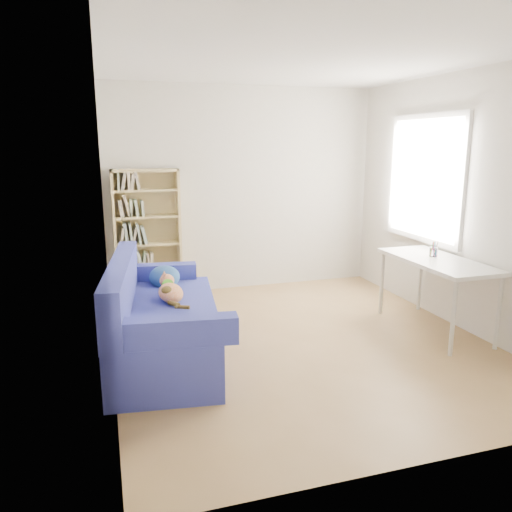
{
  "coord_description": "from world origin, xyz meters",
  "views": [
    {
      "loc": [
        -1.75,
        -4.24,
        1.89
      ],
      "look_at": [
        -0.4,
        0.14,
        0.85
      ],
      "focal_mm": 35.0,
      "sensor_mm": 36.0,
      "label": 1
    }
  ],
  "objects_px": {
    "sofa": "(160,321)",
    "bookshelf": "(148,240)",
    "pen_cup": "(434,251)",
    "desk": "(437,266)"
  },
  "relations": [
    {
      "from": "sofa",
      "to": "bookshelf",
      "type": "relative_size",
      "value": 1.23
    },
    {
      "from": "pen_cup",
      "to": "desk",
      "type": "bearing_deg",
      "value": -106.44
    },
    {
      "from": "bookshelf",
      "to": "desk",
      "type": "height_order",
      "value": "bookshelf"
    },
    {
      "from": "bookshelf",
      "to": "pen_cup",
      "type": "relative_size",
      "value": 9.93
    },
    {
      "from": "bookshelf",
      "to": "desk",
      "type": "xyz_separation_m",
      "value": [
        2.69,
        -1.98,
        -0.05
      ]
    },
    {
      "from": "bookshelf",
      "to": "pen_cup",
      "type": "bearing_deg",
      "value": -34.26
    },
    {
      "from": "sofa",
      "to": "bookshelf",
      "type": "xyz_separation_m",
      "value": [
        0.08,
        1.84,
        0.4
      ]
    },
    {
      "from": "desk",
      "to": "pen_cup",
      "type": "height_order",
      "value": "pen_cup"
    },
    {
      "from": "sofa",
      "to": "desk",
      "type": "relative_size",
      "value": 1.5
    },
    {
      "from": "bookshelf",
      "to": "desk",
      "type": "distance_m",
      "value": 3.34
    }
  ]
}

